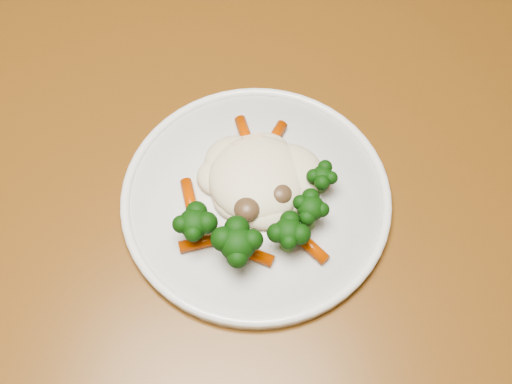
% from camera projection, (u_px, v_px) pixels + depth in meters
% --- Properties ---
extents(dining_table, '(1.37, 1.03, 0.75)m').
position_uv_depth(dining_table, '(296.00, 300.00, 0.71)').
color(dining_table, brown).
rests_on(dining_table, ground).
extents(plate, '(0.28, 0.28, 0.01)m').
position_uv_depth(plate, '(256.00, 199.00, 0.66)').
color(plate, white).
rests_on(plate, dining_table).
extents(meal, '(0.16, 0.19, 0.05)m').
position_uv_depth(meal, '(258.00, 196.00, 0.63)').
color(meal, '#F4E9C3').
rests_on(meal, plate).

